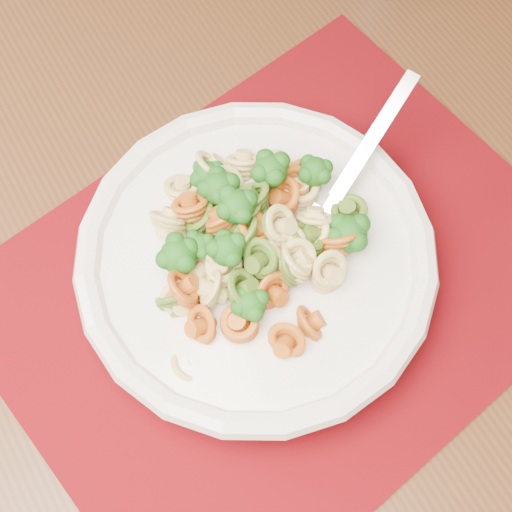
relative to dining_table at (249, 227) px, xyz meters
name	(u,v)px	position (x,y,z in m)	size (l,w,h in m)	color
dining_table	(249,227)	(0.00, 0.00, 0.00)	(1.36, 0.93, 0.76)	#4D2A15
placemat	(282,284)	(-0.02, -0.11, 0.11)	(0.44, 0.34, 0.00)	#540503
pasta_bowl	(256,261)	(-0.04, -0.09, 0.15)	(0.27, 0.27, 0.05)	white
pasta_broccoli_heap	(256,253)	(-0.04, -0.09, 0.16)	(0.23, 0.23, 0.06)	#D8B86A
fork	(318,225)	(0.01, -0.09, 0.16)	(0.19, 0.02, 0.01)	silver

